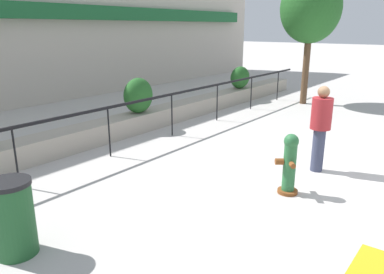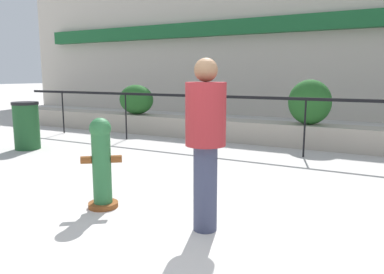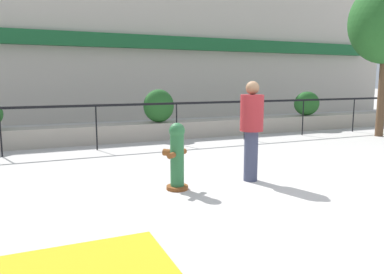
{
  "view_description": "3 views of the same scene",
  "coord_description": "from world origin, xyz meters",
  "px_view_note": "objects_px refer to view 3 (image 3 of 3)",
  "views": [
    {
      "loc": [
        -7.34,
        -1.46,
        2.82
      ],
      "look_at": [
        -2.1,
        2.6,
        0.86
      ],
      "focal_mm": 35.0,
      "sensor_mm": 36.0,
      "label": 1
    },
    {
      "loc": [
        1.45,
        -2.36,
        1.57
      ],
      "look_at": [
        -0.81,
        1.85,
        0.77
      ],
      "focal_mm": 35.0,
      "sensor_mm": 36.0,
      "label": 2
    },
    {
      "loc": [
        -3.61,
        -4.54,
        1.75
      ],
      "look_at": [
        -0.83,
        1.91,
        0.67
      ],
      "focal_mm": 35.0,
      "sensor_mm": 36.0,
      "label": 3
    }
  ],
  "objects_px": {
    "hedge_bush_2": "(307,104)",
    "pedestrian": "(252,125)",
    "fire_hydrant": "(177,156)",
    "hedge_bush_1": "(159,106)"
  },
  "relations": [
    {
      "from": "hedge_bush_1",
      "to": "pedestrian",
      "type": "bearing_deg",
      "value": -90.11
    },
    {
      "from": "fire_hydrant",
      "to": "pedestrian",
      "type": "bearing_deg",
      "value": -0.69
    },
    {
      "from": "hedge_bush_2",
      "to": "pedestrian",
      "type": "height_order",
      "value": "pedestrian"
    },
    {
      "from": "hedge_bush_1",
      "to": "hedge_bush_2",
      "type": "bearing_deg",
      "value": 0.0
    },
    {
      "from": "hedge_bush_2",
      "to": "fire_hydrant",
      "type": "xyz_separation_m",
      "value": [
        -6.87,
        -5.08,
        -0.37
      ]
    },
    {
      "from": "hedge_bush_1",
      "to": "fire_hydrant",
      "type": "distance_m",
      "value": 5.28
    },
    {
      "from": "hedge_bush_1",
      "to": "fire_hydrant",
      "type": "height_order",
      "value": "hedge_bush_1"
    },
    {
      "from": "hedge_bush_2",
      "to": "fire_hydrant",
      "type": "height_order",
      "value": "hedge_bush_2"
    },
    {
      "from": "pedestrian",
      "to": "fire_hydrant",
      "type": "bearing_deg",
      "value": 179.31
    },
    {
      "from": "hedge_bush_2",
      "to": "pedestrian",
      "type": "distance_m",
      "value": 7.5
    }
  ]
}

